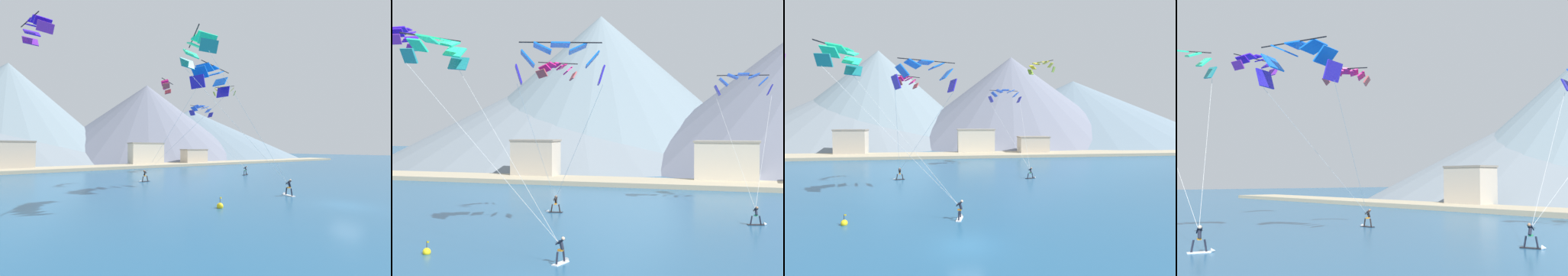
# 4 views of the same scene
# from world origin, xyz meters

# --- Properties ---
(kitesurfer_near_lead) EXTENTS (0.77, 1.79, 1.82)m
(kitesurfer_near_lead) POSITION_xyz_m (-0.11, 5.86, 0.57)
(kitesurfer_near_lead) COLOR white
(kitesurfer_near_lead) RESTS_ON ground
(kitesurfer_near_trail) EXTENTS (1.78, 0.74, 1.80)m
(kitesurfer_near_trail) POSITION_xyz_m (-8.19, 25.29, 0.57)
(kitesurfer_near_trail) COLOR black
(kitesurfer_near_trail) RESTS_ON ground
(kitesurfer_mid_center) EXTENTS (1.78, 0.90, 1.79)m
(kitesurfer_mid_center) POSITION_xyz_m (11.75, 23.84, 0.56)
(kitesurfer_mid_center) COLOR black
(kitesurfer_mid_center) RESTS_ON ground
(parafoil_kite_near_lead) EXTENTS (11.60, 5.69, 13.88)m
(parafoil_kite_near_lead) POSITION_xyz_m (-10.35, 7.67, 14.27)
(parafoil_kite_near_lead) COLOR teal
(parafoil_kite_near_trail) EXTENTS (8.10, 12.71, 14.07)m
(parafoil_kite_near_trail) POSITION_xyz_m (-3.57, 14.76, 14.17)
(parafoil_kite_near_trail) COLOR #291DBC
(parafoil_kite_mid_center) EXTENTS (6.35, 13.28, 13.29)m
(parafoil_kite_mid_center) POSITION_xyz_m (10.11, 35.92, 13.68)
(parafoil_kite_mid_center) COLOR #24219F
(parafoil_kite_distant_high_outer) EXTENTS (2.89, 5.85, 1.97)m
(parafoil_kite_distant_high_outer) POSITION_xyz_m (-22.59, 20.42, 17.92)
(parafoil_kite_distant_high_outer) COLOR purple
(parafoil_kite_distant_mid_solo) EXTENTS (3.19, 4.09, 1.61)m
(parafoil_kite_distant_mid_solo) POSITION_xyz_m (-6.46, 21.59, 14.15)
(parafoil_kite_distant_mid_solo) COLOR #B44146
(race_marker_buoy) EXTENTS (0.56, 0.56, 1.02)m
(race_marker_buoy) POSITION_xyz_m (-9.81, 5.42, 0.16)
(race_marker_buoy) COLOR yellow
(race_marker_buoy) RESTS_ON ground
(shoreline_strip) EXTENTS (180.00, 10.00, 0.70)m
(shoreline_strip) POSITION_xyz_m (0.00, 54.80, 0.35)
(shoreline_strip) COLOR tan
(shoreline_strip) RESTS_ON ground
(shore_building_promenade_mid) EXTENTS (9.93, 4.61, 6.69)m
(shore_building_promenade_mid) POSITION_xyz_m (7.14, 59.73, 3.36)
(shore_building_promenade_mid) COLOR beige
(shore_building_promenade_mid) RESTS_ON ground
(shore_building_quay_east) EXTENTS (7.86, 4.31, 6.71)m
(shore_building_quay_east) POSITION_xyz_m (-24.43, 58.90, 3.36)
(shore_building_quay_east) COLOR #B7AD9E
(shore_building_quay_east) RESTS_ON ground
(mountain_peak_central_summit) EXTENTS (98.96, 98.96, 25.70)m
(mountain_peak_central_summit) POSITION_xyz_m (-35.00, 109.05, 12.85)
(mountain_peak_central_summit) COLOR slate
(mountain_peak_central_summit) RESTS_ON ground
(mountain_peak_far_spur) EXTENTS (86.98, 86.98, 38.04)m
(mountain_peak_far_spur) POSITION_xyz_m (-27.84, 110.99, 19.02)
(mountain_peak_far_spur) COLOR slate
(mountain_peak_far_spur) RESTS_ON ground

